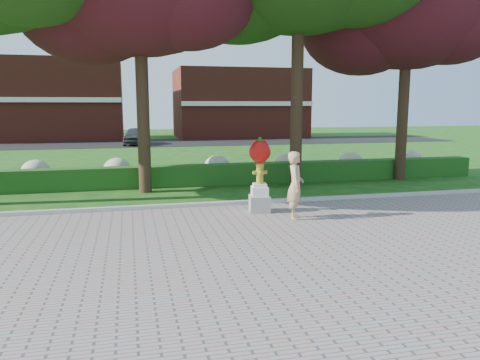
% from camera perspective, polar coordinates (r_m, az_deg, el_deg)
% --- Properties ---
extents(ground, '(100.00, 100.00, 0.00)m').
position_cam_1_polar(ground, '(11.55, -0.30, -6.39)').
color(ground, '#134912').
rests_on(ground, ground).
extents(walkway, '(40.00, 14.00, 0.04)m').
position_cam_1_polar(walkway, '(7.91, 6.46, -13.78)').
color(walkway, gray).
rests_on(walkway, ground).
extents(curb, '(40.00, 0.18, 0.15)m').
position_cam_1_polar(curb, '(14.39, -3.01, -2.98)').
color(curb, '#ADADA5').
rests_on(curb, ground).
extents(lawn_hedge, '(24.00, 0.70, 0.80)m').
position_cam_1_polar(lawn_hedge, '(18.22, -5.29, 0.61)').
color(lawn_hedge, '#184313').
rests_on(lawn_hedge, ground).
extents(hydrangea_row, '(20.10, 1.10, 0.99)m').
position_cam_1_polar(hydrangea_row, '(19.26, -4.04, 1.54)').
color(hydrangea_row, '#C0C495').
rests_on(hydrangea_row, ground).
extents(street, '(50.00, 8.00, 0.02)m').
position_cam_1_polar(street, '(39.05, -9.67, 4.49)').
color(street, black).
rests_on(street, ground).
extents(building_left, '(14.00, 8.00, 7.00)m').
position_cam_1_polar(building_left, '(45.47, -23.15, 8.94)').
color(building_left, maroon).
rests_on(building_left, ground).
extents(building_right, '(12.00, 8.00, 6.40)m').
position_cam_1_polar(building_right, '(46.06, -0.18, 9.29)').
color(building_right, maroon).
rests_on(building_right, ground).
extents(tree_far_right, '(7.88, 6.72, 10.21)m').
position_cam_1_polar(tree_far_right, '(20.92, 19.51, 19.31)').
color(tree_far_right, black).
rests_on(tree_far_right, ground).
extents(hydrant_sculpture, '(0.66, 0.66, 2.15)m').
position_cam_1_polar(hydrant_sculpture, '(13.36, 2.43, 0.88)').
color(hydrant_sculpture, gray).
rests_on(hydrant_sculpture, walkway).
extents(woman, '(0.63, 0.77, 1.83)m').
position_cam_1_polar(woman, '(12.64, 6.76, -0.65)').
color(woman, tan).
rests_on(woman, walkway).
extents(parked_car, '(2.06, 4.16, 1.37)m').
position_cam_1_polar(parked_car, '(37.54, -12.64, 5.28)').
color(parked_car, '#383A3F').
rests_on(parked_car, street).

